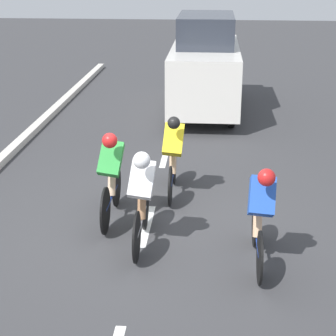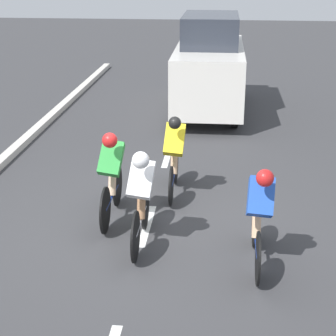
{
  "view_description": "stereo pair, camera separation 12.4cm",
  "coord_description": "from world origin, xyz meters",
  "px_view_note": "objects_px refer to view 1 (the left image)",
  "views": [
    {
      "loc": [
        -0.94,
        7.59,
        3.85
      ],
      "look_at": [
        -0.32,
        -0.05,
        0.95
      ],
      "focal_mm": 60.0,
      "sensor_mm": 36.0,
      "label": 1
    },
    {
      "loc": [
        -1.06,
        7.58,
        3.85
      ],
      "look_at": [
        -0.32,
        -0.05,
        0.95
      ],
      "focal_mm": 60.0,
      "sensor_mm": 36.0,
      "label": 2
    }
  ],
  "objects_px": {
    "cyclist_yellow": "(173,153)",
    "support_car": "(205,65)",
    "cyclist_blue": "(260,213)",
    "cyclist_white": "(142,195)",
    "cyclist_green": "(111,174)"
  },
  "relations": [
    {
      "from": "cyclist_white",
      "to": "cyclist_green",
      "type": "bearing_deg",
      "value": -54.27
    },
    {
      "from": "cyclist_green",
      "to": "cyclist_blue",
      "type": "bearing_deg",
      "value": 151.4
    },
    {
      "from": "cyclist_yellow",
      "to": "cyclist_blue",
      "type": "bearing_deg",
      "value": 120.0
    },
    {
      "from": "cyclist_yellow",
      "to": "cyclist_blue",
      "type": "height_order",
      "value": "cyclist_yellow"
    },
    {
      "from": "cyclist_green",
      "to": "support_car",
      "type": "bearing_deg",
      "value": -100.79
    },
    {
      "from": "cyclist_blue",
      "to": "cyclist_green",
      "type": "bearing_deg",
      "value": -28.6
    },
    {
      "from": "cyclist_green",
      "to": "cyclist_white",
      "type": "bearing_deg",
      "value": 125.73
    },
    {
      "from": "cyclist_blue",
      "to": "support_car",
      "type": "bearing_deg",
      "value": -83.74
    },
    {
      "from": "cyclist_white",
      "to": "cyclist_blue",
      "type": "height_order",
      "value": "cyclist_white"
    },
    {
      "from": "cyclist_yellow",
      "to": "cyclist_green",
      "type": "bearing_deg",
      "value": 50.73
    },
    {
      "from": "cyclist_white",
      "to": "cyclist_yellow",
      "type": "distance_m",
      "value": 1.87
    },
    {
      "from": "cyclist_white",
      "to": "cyclist_green",
      "type": "height_order",
      "value": "same"
    },
    {
      "from": "cyclist_yellow",
      "to": "cyclist_blue",
      "type": "relative_size",
      "value": 0.98
    },
    {
      "from": "cyclist_white",
      "to": "support_car",
      "type": "bearing_deg",
      "value": -95.46
    },
    {
      "from": "cyclist_yellow",
      "to": "support_car",
      "type": "bearing_deg",
      "value": -94.23
    }
  ]
}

